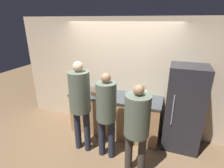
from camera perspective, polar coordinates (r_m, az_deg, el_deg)
ground_plane at (r=4.07m, az=-0.80°, el=-18.12°), size 14.00×14.00×0.00m
wall_back at (r=4.08m, az=2.78°, el=2.71°), size 5.20×0.06×2.60m
counter at (r=4.11m, az=1.14°, el=-9.71°), size 2.04×0.72×0.95m
refrigerator at (r=3.78m, az=22.40°, el=-7.37°), size 0.69×0.65×1.75m
person_left at (r=3.33m, az=-10.36°, el=-4.81°), size 0.39×0.39×1.85m
person_center at (r=3.16m, az=-1.90°, el=-8.21°), size 0.36×0.36×1.70m
person_right at (r=2.85m, az=8.14°, el=-12.18°), size 0.41×0.41×1.64m
fruit_bowl at (r=3.95m, az=-4.56°, el=-2.64°), size 0.32×0.32×0.14m
utensil_crock at (r=3.85m, az=10.35°, el=-3.19°), size 0.13×0.13×0.26m
bottle_clear at (r=4.16m, az=-10.83°, el=-1.27°), size 0.08×0.08×0.21m
bottle_dark at (r=4.06m, az=-8.75°, el=-1.56°), size 0.07×0.07×0.23m
bottle_red at (r=4.20m, az=-2.55°, el=-0.88°), size 0.07×0.07×0.18m
cup_white at (r=3.55m, az=11.00°, el=-5.88°), size 0.07×0.07×0.09m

